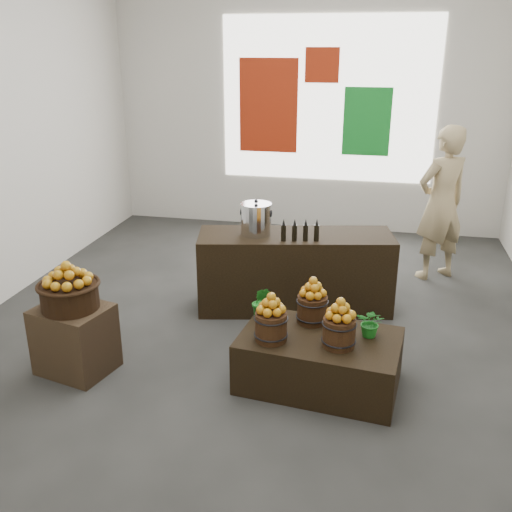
% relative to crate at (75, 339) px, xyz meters
% --- Properties ---
extents(ground, '(7.00, 7.00, 0.00)m').
position_rel_crate_xyz_m(ground, '(1.44, 1.27, -0.31)').
color(ground, '#373734').
rests_on(ground, ground).
extents(back_wall, '(6.00, 0.04, 4.00)m').
position_rel_crate_xyz_m(back_wall, '(1.44, 4.77, 1.69)').
color(back_wall, beige).
rests_on(back_wall, ground).
extents(back_opening, '(3.20, 0.02, 2.40)m').
position_rel_crate_xyz_m(back_opening, '(1.74, 4.75, 1.69)').
color(back_opening, white).
rests_on(back_opening, back_wall).
extents(deco_red_left, '(0.90, 0.04, 1.40)m').
position_rel_crate_xyz_m(deco_red_left, '(0.84, 4.74, 1.59)').
color(deco_red_left, '#9B230B').
rests_on(deco_red_left, back_wall).
extents(deco_green_right, '(0.70, 0.04, 1.00)m').
position_rel_crate_xyz_m(deco_green_right, '(2.34, 4.74, 1.39)').
color(deco_green_right, '#137F26').
rests_on(deco_green_right, back_wall).
extents(deco_red_upper, '(0.50, 0.04, 0.50)m').
position_rel_crate_xyz_m(deco_red_upper, '(1.64, 4.74, 2.19)').
color(deco_red_upper, '#9B230B').
rests_on(deco_red_upper, back_wall).
extents(crate, '(0.72, 0.64, 0.62)m').
position_rel_crate_xyz_m(crate, '(0.00, 0.00, 0.00)').
color(crate, '#443320').
rests_on(crate, ground).
extents(wicker_basket, '(0.50, 0.50, 0.23)m').
position_rel_crate_xyz_m(wicker_basket, '(0.00, 0.00, 0.42)').
color(wicker_basket, black).
rests_on(wicker_basket, crate).
extents(apples_in_basket, '(0.39, 0.39, 0.21)m').
position_rel_crate_xyz_m(apples_in_basket, '(0.00, 0.00, 0.64)').
color(apples_in_basket, '#8D1E04').
rests_on(apples_in_basket, wicker_basket).
extents(display_table, '(1.42, 0.97, 0.46)m').
position_rel_crate_xyz_m(display_table, '(2.17, 0.22, -0.08)').
color(display_table, black).
rests_on(display_table, ground).
extents(apple_bucket_front_left, '(0.27, 0.27, 0.25)m').
position_rel_crate_xyz_m(apple_bucket_front_left, '(1.77, 0.08, 0.28)').
color(apple_bucket_front_left, '#3A240F').
rests_on(apple_bucket_front_left, display_table).
extents(apples_in_bucket_front_left, '(0.20, 0.20, 0.18)m').
position_rel_crate_xyz_m(apples_in_bucket_front_left, '(1.77, 0.08, 0.49)').
color(apples_in_bucket_front_left, '#8D1E04').
rests_on(apples_in_bucket_front_left, apple_bucket_front_left).
extents(apple_bucket_front_right, '(0.27, 0.27, 0.25)m').
position_rel_crate_xyz_m(apple_bucket_front_right, '(2.33, 0.10, 0.28)').
color(apple_bucket_front_right, '#3A240F').
rests_on(apple_bucket_front_right, display_table).
extents(apples_in_bucket_front_right, '(0.20, 0.20, 0.18)m').
position_rel_crate_xyz_m(apples_in_bucket_front_right, '(2.33, 0.10, 0.49)').
color(apples_in_bucket_front_right, '#8D1E04').
rests_on(apples_in_bucket_front_right, apple_bucket_front_right).
extents(apple_bucket_rear, '(0.27, 0.27, 0.25)m').
position_rel_crate_xyz_m(apple_bucket_rear, '(2.07, 0.49, 0.28)').
color(apple_bucket_rear, '#3A240F').
rests_on(apple_bucket_rear, display_table).
extents(apples_in_bucket_rear, '(0.20, 0.20, 0.18)m').
position_rel_crate_xyz_m(apples_in_bucket_rear, '(2.07, 0.49, 0.49)').
color(apples_in_bucket_rear, '#8D1E04').
rests_on(apples_in_bucket_rear, apple_bucket_rear).
extents(herb_garnish_right, '(0.27, 0.25, 0.26)m').
position_rel_crate_xyz_m(herb_garnish_right, '(2.58, 0.32, 0.28)').
color(herb_garnish_right, '#166C1B').
rests_on(herb_garnish_right, display_table).
extents(herb_garnish_left, '(0.17, 0.14, 0.30)m').
position_rel_crate_xyz_m(herb_garnish_left, '(1.60, 0.49, 0.30)').
color(herb_garnish_left, '#166C1B').
rests_on(herb_garnish_left, display_table).
extents(counter, '(2.20, 1.08, 0.86)m').
position_rel_crate_xyz_m(counter, '(1.73, 1.73, 0.12)').
color(counter, black).
rests_on(counter, ground).
extents(stock_pot_left, '(0.33, 0.33, 0.33)m').
position_rel_crate_xyz_m(stock_pot_left, '(1.31, 1.64, 0.71)').
color(stock_pot_left, silver).
rests_on(stock_pot_left, counter).
extents(oil_cruets, '(0.31, 0.12, 0.24)m').
position_rel_crate_xyz_m(oil_cruets, '(1.77, 1.52, 0.67)').
color(oil_cruets, black).
rests_on(oil_cruets, counter).
extents(shopper, '(0.83, 0.77, 1.91)m').
position_rel_crate_xyz_m(shopper, '(3.34, 2.99, 0.65)').
color(shopper, tan).
rests_on(shopper, ground).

